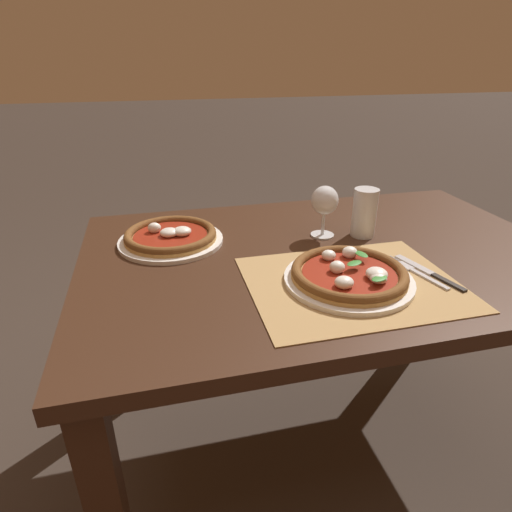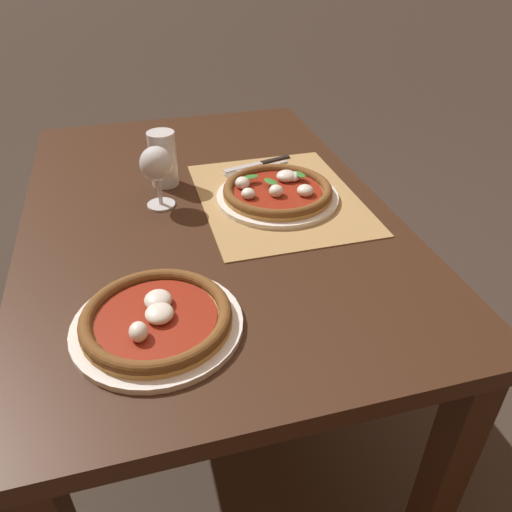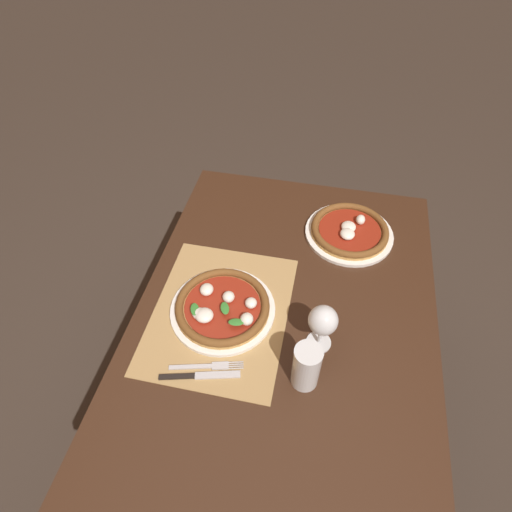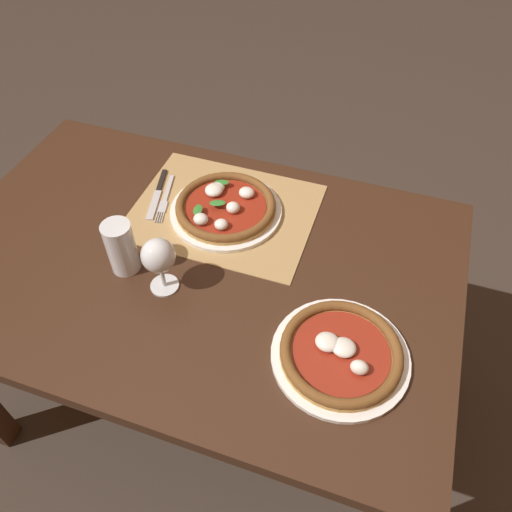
{
  "view_description": "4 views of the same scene",
  "coord_description": "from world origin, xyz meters",
  "px_view_note": "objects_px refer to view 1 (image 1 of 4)",
  "views": [
    {
      "loc": [
        -0.45,
        -1.01,
        1.25
      ],
      "look_at": [
        -0.22,
        -0.06,
        0.77
      ],
      "focal_mm": 30.0,
      "sensor_mm": 36.0,
      "label": 1
    },
    {
      "loc": [
        -1.1,
        0.17,
        1.35
      ],
      "look_at": [
        -0.3,
        -0.05,
        0.77
      ],
      "focal_mm": 35.0,
      "sensor_mm": 36.0,
      "label": 2
    },
    {
      "loc": [
        0.68,
        0.06,
        1.79
      ],
      "look_at": [
        -0.22,
        -0.13,
        0.78
      ],
      "focal_mm": 30.0,
      "sensor_mm": 36.0,
      "label": 3
    },
    {
      "loc": [
        -0.43,
        0.75,
        1.7
      ],
      "look_at": [
        -0.16,
        -0.02,
        0.79
      ],
      "focal_mm": 35.0,
      "sensor_mm": 36.0,
      "label": 4
    }
  ],
  "objects_px": {
    "pizza_near": "(349,275)",
    "pizza_far": "(171,236)",
    "knife": "(429,272)",
    "pint_glass": "(364,214)",
    "wine_glass": "(325,202)",
    "fork": "(415,272)"
  },
  "relations": [
    {
      "from": "pizza_far",
      "to": "knife",
      "type": "relative_size",
      "value": 1.42
    },
    {
      "from": "pizza_near",
      "to": "wine_glass",
      "type": "xyz_separation_m",
      "value": [
        0.05,
        0.29,
        0.08
      ]
    },
    {
      "from": "pizza_near",
      "to": "knife",
      "type": "height_order",
      "value": "pizza_near"
    },
    {
      "from": "pizza_far",
      "to": "pint_glass",
      "type": "xyz_separation_m",
      "value": [
        0.57,
        -0.08,
        0.05
      ]
    },
    {
      "from": "pizza_near",
      "to": "pizza_far",
      "type": "xyz_separation_m",
      "value": [
        -0.4,
        0.35,
        -0.0
      ]
    },
    {
      "from": "pizza_near",
      "to": "knife",
      "type": "bearing_deg",
      "value": -1.58
    },
    {
      "from": "wine_glass",
      "to": "fork",
      "type": "bearing_deg",
      "value": -64.48
    },
    {
      "from": "pizza_far",
      "to": "fork",
      "type": "bearing_deg",
      "value": -30.31
    },
    {
      "from": "knife",
      "to": "pint_glass",
      "type": "bearing_deg",
      "value": 100.04
    },
    {
      "from": "fork",
      "to": "pint_glass",
      "type": "bearing_deg",
      "value": 93.89
    },
    {
      "from": "pizza_near",
      "to": "knife",
      "type": "distance_m",
      "value": 0.21
    },
    {
      "from": "knife",
      "to": "fork",
      "type": "bearing_deg",
      "value": 160.71
    },
    {
      "from": "pizza_near",
      "to": "knife",
      "type": "relative_size",
      "value": 1.46
    },
    {
      "from": "pizza_near",
      "to": "pint_glass",
      "type": "height_order",
      "value": "pint_glass"
    },
    {
      "from": "pint_glass",
      "to": "knife",
      "type": "height_order",
      "value": "pint_glass"
    },
    {
      "from": "pizza_near",
      "to": "pizza_far",
      "type": "height_order",
      "value": "pizza_near"
    },
    {
      "from": "fork",
      "to": "knife",
      "type": "xyz_separation_m",
      "value": [
        0.03,
        -0.01,
        0.0
      ]
    },
    {
      "from": "pizza_near",
      "to": "wine_glass",
      "type": "distance_m",
      "value": 0.31
    },
    {
      "from": "knife",
      "to": "pizza_far",
      "type": "bearing_deg",
      "value": 150.19
    },
    {
      "from": "pizza_near",
      "to": "pizza_far",
      "type": "distance_m",
      "value": 0.53
    },
    {
      "from": "wine_glass",
      "to": "knife",
      "type": "distance_m",
      "value": 0.35
    },
    {
      "from": "wine_glass",
      "to": "fork",
      "type": "relative_size",
      "value": 0.78
    }
  ]
}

